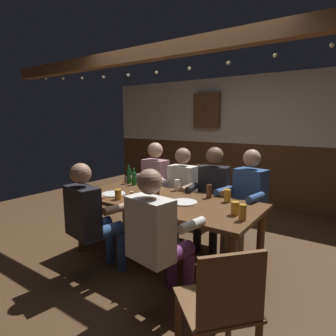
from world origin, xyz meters
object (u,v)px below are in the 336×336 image
at_px(person_1, 180,189).
at_px(pint_glass_0, 227,196).
at_px(person_4, 91,215).
at_px(pint_glass_7, 235,208).
at_px(pint_glass_4, 243,212).
at_px(pint_glass_5, 177,185).
at_px(person_2, 212,192).
at_px(person_5, 157,233).
at_px(person_3, 247,198).
at_px(pint_glass_6, 118,194).
at_px(pint_glass_1, 153,182).
at_px(plate_0, 113,194).
at_px(person_0, 152,182).
at_px(plate_1, 184,202).
at_px(dining_table, 164,206).
at_px(bottle_1, 129,176).
at_px(chair_empty_near_left, 205,192).
at_px(table_candle, 132,195).
at_px(bottle_0, 157,199).
at_px(pint_glass_3, 155,185).
at_px(wall_dart_cabinet, 207,111).
at_px(chair_empty_near_right, 221,309).
at_px(pint_glass_2, 209,191).

xyz_separation_m(person_1, pint_glass_0, (0.86, -0.40, 0.12)).
distance_m(person_4, pint_glass_7, 1.40).
bearing_deg(pint_glass_4, pint_glass_5, 151.67).
distance_m(person_2, person_5, 1.40).
height_order(person_3, person_5, person_3).
height_order(pint_glass_0, pint_glass_6, pint_glass_0).
bearing_deg(pint_glass_1, plate_0, -101.34).
distance_m(person_0, plate_1, 1.21).
height_order(dining_table, person_1, person_1).
distance_m(person_1, bottle_1, 0.72).
distance_m(bottle_1, pint_glass_6, 0.80).
bearing_deg(pint_glass_5, pint_glass_0, -8.90).
bearing_deg(dining_table, person_4, -120.59).
xyz_separation_m(person_4, chair_empty_near_left, (0.19, 2.08, -0.17)).
height_order(person_5, table_candle, person_5).
distance_m(bottle_0, bottle_1, 1.22).
xyz_separation_m(person_0, person_1, (0.48, -0.01, -0.03)).
xyz_separation_m(pint_glass_0, pint_glass_1, (-1.09, 0.12, -0.01)).
bearing_deg(pint_glass_3, person_5, -51.47).
bearing_deg(bottle_0, plate_1, 71.76).
bearing_deg(pint_glass_4, table_candle, -178.52).
xyz_separation_m(bottle_1, pint_glass_5, (0.76, 0.04, -0.04)).
relative_size(person_0, table_candle, 15.84).
bearing_deg(bottle_1, pint_glass_5, 3.17).
bearing_deg(person_1, person_2, 179.04).
xyz_separation_m(chair_empty_near_left, pint_glass_1, (-0.26, -1.00, 0.31)).
relative_size(person_0, plate_0, 4.62).
height_order(person_3, wall_dart_cabinet, wall_dart_cabinet).
height_order(chair_empty_near_left, pint_glass_0, chair_empty_near_left).
relative_size(chair_empty_near_right, plate_1, 3.24).
height_order(person_2, bottle_0, person_2).
distance_m(person_4, plate_1, 0.96).
bearing_deg(pint_glass_3, pint_glass_6, -97.62).
bearing_deg(person_5, pint_glass_6, 164.78).
xyz_separation_m(plate_0, pint_glass_6, (0.19, -0.11, 0.05)).
bearing_deg(pint_glass_1, pint_glass_6, -84.09).
xyz_separation_m(bottle_0, wall_dart_cabinet, (-1.10, 3.14, 0.95)).
bearing_deg(plate_1, pint_glass_0, 39.71).
bearing_deg(chair_empty_near_right, pint_glass_4, 54.81).
xyz_separation_m(person_1, person_2, (0.48, 0.00, 0.02)).
bearing_deg(person_0, pint_glass_0, 165.62).
height_order(person_1, person_3, person_3).
bearing_deg(pint_glass_6, wall_dart_cabinet, 99.87).
bearing_deg(pint_glass_0, wall_dart_cabinet, 121.85).
xyz_separation_m(bottle_1, pint_glass_1, (0.38, 0.05, -0.05)).
distance_m(person_2, plate_1, 0.71).
distance_m(person_5, bottle_1, 1.66).
height_order(person_5, pint_glass_4, person_5).
bearing_deg(chair_empty_near_left, person_1, 79.59).
relative_size(person_3, pint_glass_2, 8.34).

